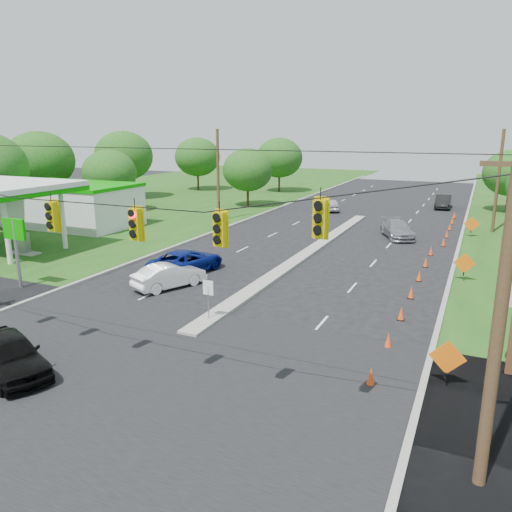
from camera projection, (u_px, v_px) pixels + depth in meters
The scene contains 39 objects.
ground at pixel (129, 376), 18.63m from camera, with size 160.00×160.00×0.00m, color black.
grass_left at pixel (11, 225), 48.29m from camera, with size 40.00×160.00×0.06m, color #1E4714.
cross_street at pixel (129, 376), 18.63m from camera, with size 160.00×14.00×0.02m, color black.
curb_left at pixel (240, 223), 49.15m from camera, with size 0.25×110.00×0.16m, color gray.
curb_right at pixel (460, 241), 41.07m from camera, with size 0.25×110.00×0.16m, color gray.
median at pixel (309, 253), 37.16m from camera, with size 1.00×34.00×0.18m, color gray.
median_sign at pixel (208, 292), 23.56m from camera, with size 0.55×0.06×2.05m.
signal_span at pixel (100, 253), 16.54m from camera, with size 25.60×0.32×9.00m.
utility_pole_far_left at pixel (218, 176), 49.00m from camera, with size 0.28×0.28×9.00m, color #422D1C.
utility_pole_far_right at pixel (498, 182), 43.41m from camera, with size 0.28×0.28×9.00m, color #422D1C.
gas_station at pixel (59, 202), 45.32m from camera, with size 18.40×19.70×5.20m.
cone_0 at pixel (371, 377), 17.84m from camera, with size 0.32×0.32×0.70m, color #E34917.
cone_1 at pixel (388, 340), 20.93m from camera, with size 0.32×0.32×0.70m, color #E34917.
cone_2 at pixel (401, 313), 24.02m from camera, with size 0.32×0.32×0.70m, color #E34917.
cone_3 at pixel (411, 292), 27.11m from camera, with size 0.32×0.32×0.70m, color #E34917.
cone_4 at pixel (419, 276), 30.20m from camera, with size 0.32×0.32×0.70m, color #E34917.
cone_5 at pixel (426, 262), 33.29m from camera, with size 0.32×0.32×0.70m, color #E34917.
cone_6 at pixel (431, 251), 36.38m from camera, with size 0.32×0.32×0.70m, color #E34917.
cone_7 at pixel (444, 242), 39.23m from camera, with size 0.32×0.32×0.70m, color #E34917.
cone_8 at pixel (447, 234), 42.32m from camera, with size 0.32×0.32×0.70m, color #E34917.
cone_9 at pixel (450, 227), 45.41m from camera, with size 0.32×0.32×0.70m, color #E34917.
cone_10 at pixel (452, 220), 48.50m from camera, with size 0.32×0.32×0.70m, color #E34917.
cone_11 at pixel (454, 215), 51.59m from camera, with size 0.32×0.32×0.70m, color #E34917.
work_sign_0 at pixel (447, 359), 17.57m from camera, with size 1.27×0.58×1.37m.
work_sign_1 at pixel (464, 264), 29.93m from camera, with size 1.27×0.58×1.37m.
work_sign_2 at pixel (472, 225), 42.28m from camera, with size 1.27×0.58×1.37m.
tree_2 at pixel (109, 173), 54.45m from camera, with size 5.88×5.88×6.86m.
tree_3 at pixel (124, 156), 65.37m from camera, with size 7.56×7.56×8.82m.
tree_4 at pixel (197, 157), 74.51m from camera, with size 6.72×6.72×7.84m.
tree_5 at pixel (248, 170), 58.47m from camera, with size 5.88×5.88×6.86m.
tree_6 at pixel (279, 158), 72.36m from camera, with size 6.72×6.72×7.84m.
tree_12 at pixel (511, 173), 54.33m from camera, with size 5.88×5.88×6.86m.
tree_14 at pixel (40, 161), 55.58m from camera, with size 7.56×7.56×8.82m.
black_sedan at pixel (10, 354), 18.60m from camera, with size 1.87×4.66×1.59m, color black.
white_sedan at pixel (169, 276), 28.89m from camera, with size 1.52×4.35×1.43m, color white.
blue_pickup at pixel (186, 261), 31.85m from camera, with size 2.53×5.49×1.53m, color navy.
silver_car_far at pixel (397, 229), 42.29m from camera, with size 2.05×5.04×1.46m, color slate.
silver_car_oncoming at pixel (331, 205), 56.20m from camera, with size 1.65×4.09×1.39m, color #B6B6C1.
dark_car_receding at pixel (443, 201), 58.17m from camera, with size 1.67×4.78×1.57m, color black.
Camera 1 is at (11.31, -13.48, 8.94)m, focal length 35.00 mm.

